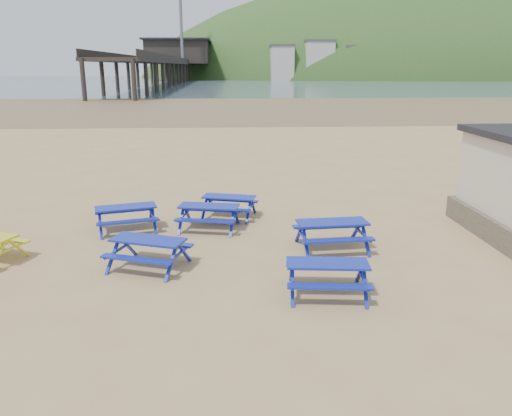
{
  "coord_description": "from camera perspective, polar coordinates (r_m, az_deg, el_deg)",
  "views": [
    {
      "loc": [
        -0.74,
        -12.4,
        4.96
      ],
      "look_at": [
        0.1,
        1.5,
        1.0
      ],
      "focal_mm": 35.0,
      "sensor_mm": 36.0,
      "label": 1
    }
  ],
  "objects": [
    {
      "name": "ground",
      "position": [
        13.37,
        -0.03,
        -5.89
      ],
      "size": [
        400.0,
        400.0,
        0.0
      ],
      "primitive_type": "plane",
      "color": "tan",
      "rests_on": "ground"
    },
    {
      "name": "wet_sand",
      "position": [
        67.58,
        -2.85,
        11.64
      ],
      "size": [
        400.0,
        400.0,
        0.0
      ],
      "primitive_type": "plane",
      "color": "olive",
      "rests_on": "ground"
    },
    {
      "name": "sea",
      "position": [
        182.47,
        -3.3,
        14.29
      ],
      "size": [
        400.0,
        400.0,
        0.0
      ],
      "primitive_type": "plane",
      "color": "#465864",
      "rests_on": "ground"
    },
    {
      "name": "picnic_table_blue_a",
      "position": [
        16.12,
        -14.58,
        -1.13
      ],
      "size": [
        2.17,
        1.92,
        0.77
      ],
      "rotation": [
        0.0,
        0.0,
        0.27
      ],
      "color": "#181E95",
      "rests_on": "ground"
    },
    {
      "name": "picnic_table_blue_b",
      "position": [
        16.97,
        -3.1,
        0.16
      ],
      "size": [
        2.07,
        1.83,
        0.74
      ],
      "rotation": [
        0.0,
        0.0,
        -0.27
      ],
      "color": "#181E95",
      "rests_on": "ground"
    },
    {
      "name": "picnic_table_blue_c",
      "position": [
        14.13,
        8.66,
        -3.1
      ],
      "size": [
        2.07,
        1.72,
        0.82
      ],
      "rotation": [
        0.0,
        0.0,
        0.08
      ],
      "color": "#181E95",
      "rests_on": "ground"
    },
    {
      "name": "picnic_table_blue_d",
      "position": [
        13.0,
        -12.16,
        -5.08
      ],
      "size": [
        2.26,
        2.04,
        0.78
      ],
      "rotation": [
        0.0,
        0.0,
        -0.35
      ],
      "color": "#181E95",
      "rests_on": "ground"
    },
    {
      "name": "picnic_table_blue_e",
      "position": [
        11.41,
        8.13,
        -7.94
      ],
      "size": [
        1.96,
        1.64,
        0.76
      ],
      "rotation": [
        0.0,
        0.0,
        -0.1
      ],
      "color": "#181E95",
      "rests_on": "ground"
    },
    {
      "name": "pier",
      "position": [
        191.41,
        -8.94,
        15.83
      ],
      "size": [
        24.0,
        220.0,
        39.29
      ],
      "color": "black",
      "rests_on": "ground"
    },
    {
      "name": "headland_town",
      "position": [
        258.95,
        17.47,
        11.87
      ],
      "size": [
        264.0,
        144.0,
        108.0
      ],
      "color": "#2D4C1E",
      "rests_on": "ground"
    },
    {
      "name": "picnic_table_blue_g",
      "position": [
        15.76,
        -5.39,
        -1.06
      ],
      "size": [
        2.11,
        1.82,
        0.78
      ],
      "rotation": [
        0.0,
        0.0,
        -0.19
      ],
      "color": "#181E95",
      "rests_on": "ground"
    }
  ]
}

